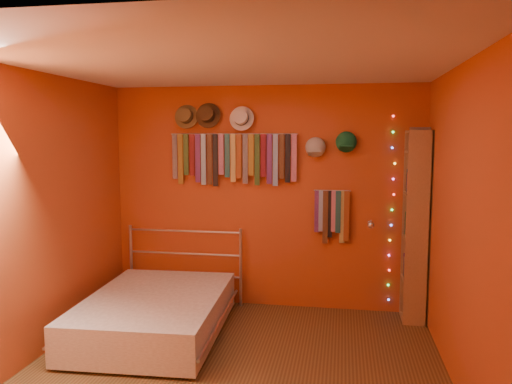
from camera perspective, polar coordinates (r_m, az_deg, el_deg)
The scene contains 16 objects.
ground at distance 4.34m, azimuth -2.79°, elevation -20.18°, with size 3.50×3.50×0.00m, color #50361B.
back_wall at distance 5.64m, azimuth 1.05°, elevation -0.62°, with size 3.50×0.02×2.50m, color #AA3F1B.
right_wall at distance 3.95m, azimuth 22.81°, elevation -4.19°, with size 0.02×3.50×2.50m, color #AA3F1B.
left_wall at distance 4.65m, azimuth -24.46°, elevation -2.72°, with size 0.02×3.50×2.50m, color #AA3F1B.
ceiling at distance 3.92m, azimuth -3.00°, elevation 14.60°, with size 3.50×3.50×0.02m, color white.
tie_rack at distance 5.61m, azimuth -2.64°, elevation 4.08°, with size 1.45×0.03×0.60m.
small_tie_rack at distance 5.53m, azimuth 8.70°, elevation -2.40°, with size 0.40×0.03×0.59m.
fedora_olive at distance 5.72m, azimuth -8.05°, elevation 8.61°, with size 0.27×0.15×0.27m.
fedora_brown at distance 5.64m, azimuth -5.58°, elevation 8.79°, with size 0.29×0.16×0.28m.
fedora_white at distance 5.55m, azimuth -1.72°, elevation 8.49°, with size 0.27×0.15×0.27m.
cap_white at distance 5.49m, azimuth 6.80°, elevation 5.08°, with size 0.20×0.25×0.20m.
cap_green at distance 5.48m, azimuth 10.27°, elevation 5.63°, with size 0.20×0.25×0.20m.
fairy_lights at distance 5.57m, azimuth 15.21°, elevation -1.98°, with size 0.06×0.02×2.03m.
reading_lamp at distance 5.38m, azimuth 12.98°, elevation -3.64°, with size 0.07×0.31×0.09m.
bookshelf at distance 5.45m, azimuth 18.19°, elevation -3.66°, with size 0.25×0.34×2.00m.
bed at distance 5.13m, azimuth -11.43°, elevation -13.41°, with size 1.43×1.89×0.90m.
Camera 1 is at (0.86, -3.78, 1.94)m, focal length 35.00 mm.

